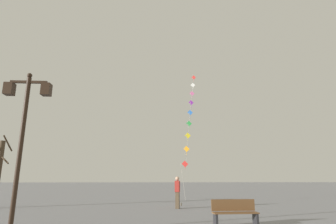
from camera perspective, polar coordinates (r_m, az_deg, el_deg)
ground_plane at (r=21.06m, az=-6.48°, el=-18.05°), size 160.00×160.00×0.00m
twin_lantern_lamp_post at (r=9.77m, az=-28.00°, el=-1.28°), size 1.46×0.28×5.02m
kite_train at (r=22.49m, az=4.55°, el=-1.38°), size 2.51×8.62×11.73m
kite_flyer at (r=15.70m, az=2.00°, el=-16.35°), size 0.33×0.63×1.71m
park_bench at (r=10.47m, az=13.86°, el=-19.85°), size 1.62×0.51×0.89m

